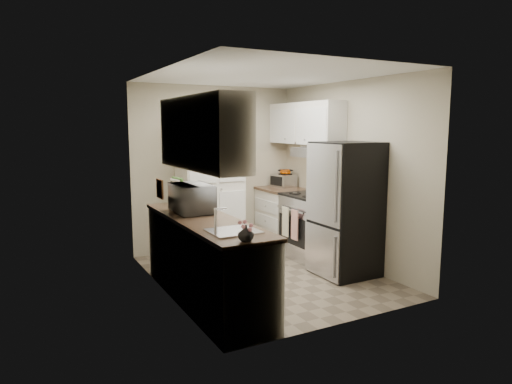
% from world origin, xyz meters
% --- Properties ---
extents(ground, '(3.20, 3.20, 0.00)m').
position_xyz_m(ground, '(0.00, 0.00, 0.00)').
color(ground, '#7A6B56').
rests_on(ground, ground).
extents(room_shell, '(2.64, 3.24, 2.52)m').
position_xyz_m(room_shell, '(-0.02, -0.01, 1.63)').
color(room_shell, '#BBB397').
rests_on(room_shell, ground).
extents(pantry_cabinet, '(0.90, 0.55, 2.00)m').
position_xyz_m(pantry_cabinet, '(-0.20, 1.32, 1.00)').
color(pantry_cabinet, silver).
rests_on(pantry_cabinet, ground).
extents(base_cabinet_left, '(0.60, 2.30, 0.88)m').
position_xyz_m(base_cabinet_left, '(-0.99, -0.43, 0.44)').
color(base_cabinet_left, silver).
rests_on(base_cabinet_left, ground).
extents(countertop_left, '(0.63, 2.33, 0.04)m').
position_xyz_m(countertop_left, '(-0.99, -0.43, 0.90)').
color(countertop_left, brown).
rests_on(countertop_left, base_cabinet_left).
extents(base_cabinet_right, '(0.60, 0.80, 0.88)m').
position_xyz_m(base_cabinet_right, '(0.99, 1.19, 0.44)').
color(base_cabinet_right, silver).
rests_on(base_cabinet_right, ground).
extents(countertop_right, '(0.63, 0.83, 0.04)m').
position_xyz_m(countertop_right, '(0.99, 1.19, 0.90)').
color(countertop_right, brown).
rests_on(countertop_right, base_cabinet_right).
extents(electric_range, '(0.71, 0.78, 1.13)m').
position_xyz_m(electric_range, '(0.97, 0.39, 0.48)').
color(electric_range, '#B7B7BC').
rests_on(electric_range, ground).
extents(refrigerator, '(0.70, 0.72, 1.70)m').
position_xyz_m(refrigerator, '(0.94, -0.41, 0.85)').
color(refrigerator, '#B7B7BC').
rests_on(refrigerator, ground).
extents(microwave, '(0.41, 0.59, 0.32)m').
position_xyz_m(microwave, '(-0.98, -0.05, 1.08)').
color(microwave, '#ABABB0').
rests_on(microwave, countertop_left).
extents(wine_bottle, '(0.07, 0.07, 0.27)m').
position_xyz_m(wine_bottle, '(-1.04, 0.52, 1.06)').
color(wine_bottle, black).
rests_on(wine_bottle, countertop_left).
extents(flower_vase, '(0.18, 0.18, 0.14)m').
position_xyz_m(flower_vase, '(-1.05, -1.52, 0.99)').
color(flower_vase, beige).
rests_on(flower_vase, countertop_left).
extents(cutting_board, '(0.06, 0.27, 0.34)m').
position_xyz_m(cutting_board, '(-0.93, 0.57, 1.09)').
color(cutting_board, '#477F32').
rests_on(cutting_board, countertop_left).
extents(toaster_oven, '(0.34, 0.40, 0.20)m').
position_xyz_m(toaster_oven, '(1.09, 1.34, 1.02)').
color(toaster_oven, '#B1B1B5').
rests_on(toaster_oven, countertop_right).
extents(fruit_basket, '(0.25, 0.25, 0.10)m').
position_xyz_m(fruit_basket, '(1.12, 1.33, 1.18)').
color(fruit_basket, '#FB5F02').
rests_on(fruit_basket, toaster_oven).
extents(kitchen_mat, '(0.53, 0.80, 0.01)m').
position_xyz_m(kitchen_mat, '(0.02, 0.53, 0.01)').
color(kitchen_mat, tan).
rests_on(kitchen_mat, ground).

